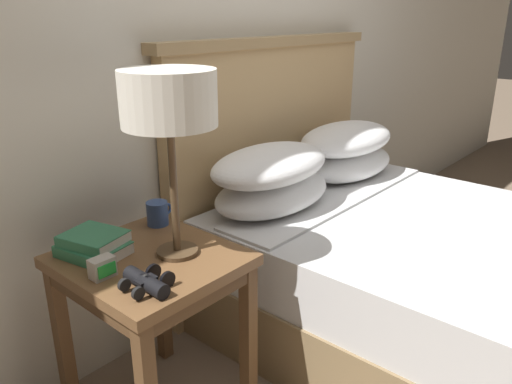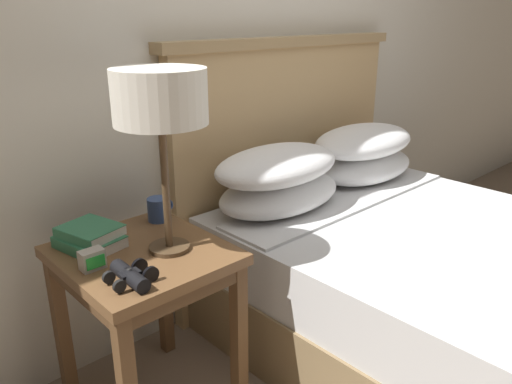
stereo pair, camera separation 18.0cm
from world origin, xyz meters
name	(u,v)px [view 2 (the right image)]	position (x,y,z in m)	size (l,w,h in m)	color
wall_back	(224,18)	(0.00, 0.98, 1.30)	(8.00, 0.06, 2.60)	beige
nightstand	(144,276)	(-0.68, 0.59, 0.52)	(0.48, 0.52, 0.61)	brown
bed	(449,285)	(0.32, 0.03, 0.32)	(1.41, 2.05, 1.22)	olive
table_lamp	(160,101)	(-0.61, 0.54, 1.08)	(0.28, 0.28, 0.57)	#4C3823
book_on_nightstand	(89,242)	(-0.79, 0.72, 0.63)	(0.19, 0.22, 0.04)	silver
book_stacked_on_top	(90,231)	(-0.78, 0.73, 0.66)	(0.19, 0.21, 0.03)	silver
binoculars_pair	(130,276)	(-0.81, 0.43, 0.63)	(0.14, 0.16, 0.05)	black
coffee_mug	(158,209)	(-0.50, 0.76, 0.65)	(0.10, 0.08, 0.08)	#334C84
alarm_clock	(92,260)	(-0.85, 0.58, 0.64)	(0.07, 0.05, 0.06)	#B7B2A8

